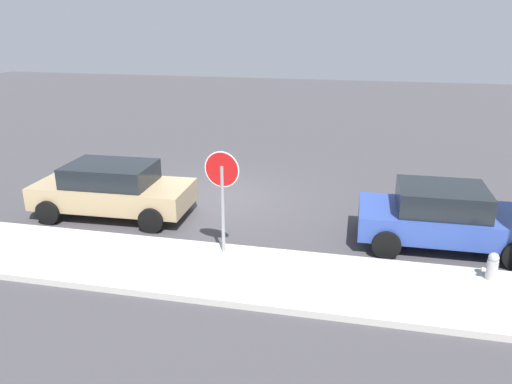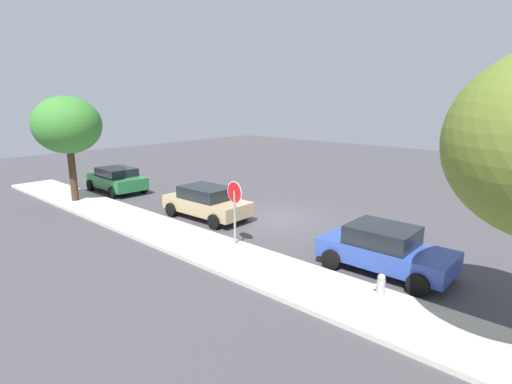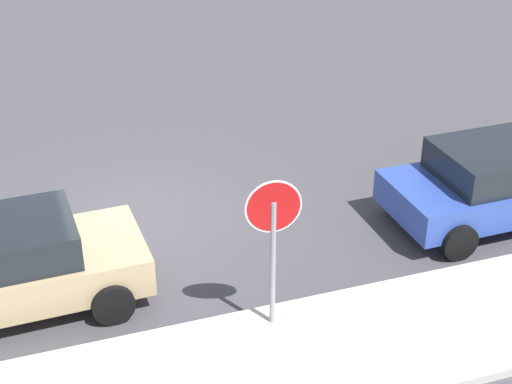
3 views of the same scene
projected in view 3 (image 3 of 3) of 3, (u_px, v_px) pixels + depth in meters
ground_plane at (134, 217)px, 14.25m from camera, size 60.00×60.00×0.00m
sidewalk_curb at (203, 381)px, 10.36m from camera, size 32.00×2.39×0.14m
stop_sign at (273, 230)px, 10.62m from camera, size 0.79×0.10×2.45m
parked_car_tan at (2, 267)px, 11.52m from camera, size 4.20×2.10×1.44m
parked_car_blue at (497, 182)px, 13.87m from camera, size 4.00×2.10×1.45m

